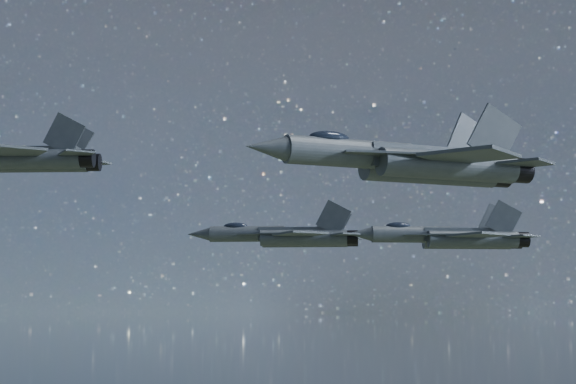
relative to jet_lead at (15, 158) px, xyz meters
name	(u,v)px	position (x,y,z in m)	size (l,w,h in m)	color
jet_lead	(15,158)	(0.00, 0.00, 0.00)	(15.78, 10.41, 4.04)	#353D42
jet_left	(290,236)	(26.43, 14.12, -3.93)	(16.82, 11.04, 4.33)	#353D42
jet_right	(417,162)	(22.71, -19.09, -1.93)	(19.48, 13.82, 4.95)	#353D42
jet_slot	(455,237)	(40.07, 6.76, -4.22)	(17.57, 11.93, 4.42)	#353D42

